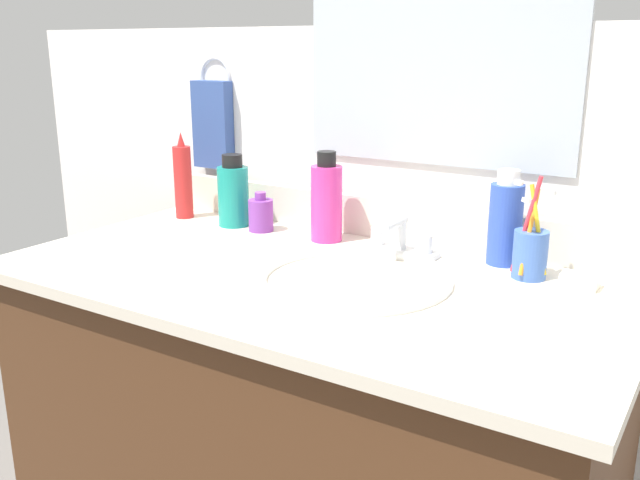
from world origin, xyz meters
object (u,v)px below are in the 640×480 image
Objects in this scene: hand_towel at (213,125)px; bottle_lotion_white at (638,253)px; bottle_mouthwash_teal at (233,194)px; bottle_spray_red at (183,181)px; cup_blue_plastic at (530,252)px; bottle_shampoo_blue at (505,221)px; bottle_cream_purple at (261,214)px; soap_bar at (580,281)px; faucet at (400,242)px; bottle_soap_pink at (326,201)px.

bottle_lotion_white is (1.04, -0.12, -0.15)m from hand_towel.
bottle_mouthwash_teal is 0.16m from bottle_spray_red.
bottle_lotion_white is 0.88× the size of cup_blue_plastic.
bottle_shampoo_blue is 0.80m from bottle_spray_red.
soap_bar is (0.72, -0.01, -0.03)m from bottle_cream_purple.
hand_towel is 1.38× the size of faucet.
soap_bar is at bearing -2.10° from cup_blue_plastic.
hand_towel is 0.32m from bottle_cream_purple.
bottle_spray_red reaches higher than faucet.
soap_bar is at bearing -21.62° from bottle_shampoo_blue.
cup_blue_plastic reaches higher than soap_bar.
bottle_mouthwash_teal is 0.80× the size of bottle_spray_red.
bottle_cream_purple is 0.18m from bottle_soap_pink.
cup_blue_plastic is (0.27, -0.01, 0.02)m from faucet.
bottle_soap_pink is (-0.63, 0.01, 0.02)m from bottle_lotion_white.
bottle_spray_red is at bearing 179.48° from cup_blue_plastic.
faucet is at bearing 178.75° from cup_blue_plastic.
faucet is at bearing -0.19° from bottle_spray_red.
soap_bar is at bearing -1.47° from faucet.
bottle_mouthwash_teal reaches higher than bottle_cream_purple.
bottle_spray_red reaches higher than bottle_cream_purple.
bottle_spray_red is at bearing -176.24° from bottle_shampoo_blue.
faucet is 0.36m from soap_bar.
soap_bar is at bearing -0.67° from bottle_spray_red.
bottle_lotion_white is 0.79× the size of bottle_spray_red.
bottle_lotion_white is 1.04m from bottle_spray_red.
hand_towel is at bearing 143.61° from bottle_mouthwash_teal.
bottle_soap_pink is at bearing 4.28° from bottle_cream_purple.
soap_bar is (0.95, -0.13, -0.21)m from hand_towel.
bottle_shampoo_blue is 0.39m from bottle_soap_pink.
hand_towel reaches higher than cup_blue_plastic.
bottle_cream_purple reaches higher than soap_bar.
faucet is 0.85× the size of bottle_shampoo_blue.
faucet is 0.44m from bottle_mouthwash_teal.
bottle_lotion_white is 0.25m from bottle_shampoo_blue.
bottle_lotion_white is at bearing 0.09° from bottle_spray_red.
faucet is 0.45m from bottle_lotion_white.
bottle_lotion_white is at bearing -0.20° from bottle_mouthwash_teal.
hand_towel reaches higher than bottle_cream_purple.
cup_blue_plastic is at bearing -2.37° from bottle_soap_pink.
faucet is 0.83× the size of cup_blue_plastic.
bottle_cream_purple is 1.43× the size of soap_bar.
bottle_mouthwash_teal is 2.67× the size of soap_bar.
bottle_lotion_white is at bearing 3.04° from cup_blue_plastic.
bottle_shampoo_blue reaches higher than bottle_mouthwash_teal.
bottle_mouthwash_teal is at bearing 175.61° from bottle_cream_purple.
hand_towel is 3.44× the size of soap_bar.
bottle_mouthwash_teal is 0.80m from soap_bar.
bottle_mouthwash_teal is at bearing 179.13° from faucet.
cup_blue_plastic is at bearing -8.24° from hand_towel.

